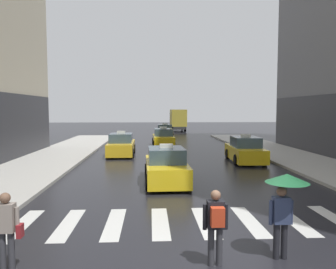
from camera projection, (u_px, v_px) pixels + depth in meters
The scene contains 10 objects.
crosswalk_markings at pixel (205, 222), 9.95m from camera, with size 11.30×2.80×0.01m.
taxi_lead at pixel (166, 167), 15.23m from camera, with size 2.02×4.58×1.80m.
taxi_second at pixel (245, 151), 21.27m from camera, with size 2.07×4.60×1.80m.
taxi_third at pixel (121, 146), 24.29m from camera, with size 1.96×4.55×1.80m.
taxi_fourth at pixel (163, 138), 30.34m from camera, with size 2.01×4.58×1.80m.
taxi_fifth at pixel (165, 132), 38.60m from camera, with size 2.06×4.60×1.80m.
box_truck at pixel (178, 119), 51.28m from camera, with size 2.29×7.54×3.35m.
pedestrian_with_umbrella at pixel (285, 193), 7.38m from camera, with size 0.96×0.96×1.94m.
pedestrian_with_backpack at pixel (216, 222), 7.08m from camera, with size 0.55×0.43×1.65m.
pedestrian_with_handbag at pixel (7, 227), 6.89m from camera, with size 0.60×0.24×1.65m.
Camera 1 is at (-1.64, -6.65, 3.36)m, focal length 35.52 mm.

